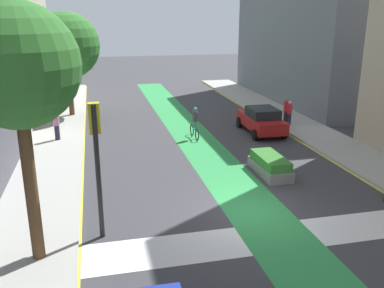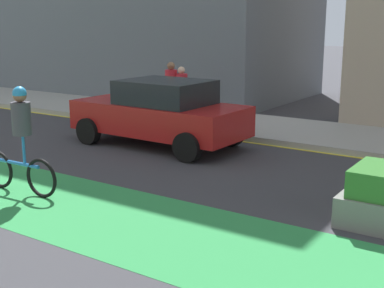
{
  "view_description": "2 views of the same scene",
  "coord_description": "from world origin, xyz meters",
  "px_view_note": "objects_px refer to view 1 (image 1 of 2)",
  "views": [
    {
      "loc": [
        -5.2,
        -13.24,
        6.96
      ],
      "look_at": [
        -0.8,
        5.52,
        0.97
      ],
      "focal_mm": 39.35,
      "sensor_mm": 36.0,
      "label": 1
    },
    {
      "loc": [
        -5.2,
        2.47,
        2.87
      ],
      "look_at": [
        0.31,
        6.14,
        1.33
      ],
      "focal_mm": 48.88,
      "sensor_mm": 36.0,
      "label": 2
    }
  ],
  "objects_px": {
    "pedestrian_sidewalk_left_a": "(56,124)",
    "median_planter": "(270,165)",
    "car_red_right_far": "(261,120)",
    "pedestrian_sidewalk_right_a": "(289,113)",
    "pedestrian_sidewalk_right_b": "(286,111)",
    "street_tree_near": "(16,68)",
    "cyclist_in_lane": "(195,122)",
    "street_tree_far": "(66,46)",
    "traffic_signal_near_left": "(96,146)"
  },
  "relations": [
    {
      "from": "traffic_signal_near_left",
      "to": "cyclist_in_lane",
      "type": "bearing_deg",
      "value": 61.27
    },
    {
      "from": "traffic_signal_near_left",
      "to": "pedestrian_sidewalk_left_a",
      "type": "height_order",
      "value": "traffic_signal_near_left"
    },
    {
      "from": "cyclist_in_lane",
      "to": "car_red_right_far",
      "type": "bearing_deg",
      "value": 3.01
    },
    {
      "from": "pedestrian_sidewalk_right_b",
      "to": "median_planter",
      "type": "bearing_deg",
      "value": -119.55
    },
    {
      "from": "pedestrian_sidewalk_right_a",
      "to": "pedestrian_sidewalk_right_b",
      "type": "relative_size",
      "value": 0.93
    },
    {
      "from": "pedestrian_sidewalk_left_a",
      "to": "street_tree_far",
      "type": "relative_size",
      "value": 0.26
    },
    {
      "from": "cyclist_in_lane",
      "to": "pedestrian_sidewalk_right_a",
      "type": "relative_size",
      "value": 1.21
    },
    {
      "from": "cyclist_in_lane",
      "to": "pedestrian_sidewalk_left_a",
      "type": "relative_size",
      "value": 1.03
    },
    {
      "from": "traffic_signal_near_left",
      "to": "pedestrian_sidewalk_right_a",
      "type": "relative_size",
      "value": 2.88
    },
    {
      "from": "car_red_right_far",
      "to": "pedestrian_sidewalk_left_a",
      "type": "bearing_deg",
      "value": 176.18
    },
    {
      "from": "pedestrian_sidewalk_right_a",
      "to": "pedestrian_sidewalk_right_b",
      "type": "distance_m",
      "value": 0.31
    },
    {
      "from": "pedestrian_sidewalk_right_b",
      "to": "street_tree_near",
      "type": "relative_size",
      "value": 0.23
    },
    {
      "from": "street_tree_near",
      "to": "median_planter",
      "type": "height_order",
      "value": "street_tree_near"
    },
    {
      "from": "car_red_right_far",
      "to": "pedestrian_sidewalk_right_a",
      "type": "relative_size",
      "value": 2.78
    },
    {
      "from": "cyclist_in_lane",
      "to": "median_planter",
      "type": "height_order",
      "value": "cyclist_in_lane"
    },
    {
      "from": "street_tree_near",
      "to": "median_planter",
      "type": "relative_size",
      "value": 2.64
    },
    {
      "from": "car_red_right_far",
      "to": "street_tree_far",
      "type": "height_order",
      "value": "street_tree_far"
    },
    {
      "from": "cyclist_in_lane",
      "to": "pedestrian_sidewalk_right_b",
      "type": "distance_m",
      "value": 6.58
    },
    {
      "from": "car_red_right_far",
      "to": "pedestrian_sidewalk_right_a",
      "type": "height_order",
      "value": "pedestrian_sidewalk_right_a"
    },
    {
      "from": "traffic_signal_near_left",
      "to": "street_tree_near",
      "type": "xyz_separation_m",
      "value": [
        -1.84,
        -1.14,
        2.57
      ]
    },
    {
      "from": "cyclist_in_lane",
      "to": "street_tree_far",
      "type": "bearing_deg",
      "value": 134.89
    },
    {
      "from": "car_red_right_far",
      "to": "street_tree_far",
      "type": "bearing_deg",
      "value": 148.51
    },
    {
      "from": "pedestrian_sidewalk_right_a",
      "to": "street_tree_near",
      "type": "height_order",
      "value": "street_tree_near"
    },
    {
      "from": "pedestrian_sidewalk_left_a",
      "to": "median_planter",
      "type": "height_order",
      "value": "pedestrian_sidewalk_left_a"
    },
    {
      "from": "street_tree_far",
      "to": "median_planter",
      "type": "bearing_deg",
      "value": -55.84
    },
    {
      "from": "street_tree_far",
      "to": "median_planter",
      "type": "relative_size",
      "value": 2.56
    },
    {
      "from": "pedestrian_sidewalk_right_b",
      "to": "street_tree_near",
      "type": "bearing_deg",
      "value": -137.14
    },
    {
      "from": "pedestrian_sidewalk_right_b",
      "to": "pedestrian_sidewalk_left_a",
      "type": "bearing_deg",
      "value": -178.03
    },
    {
      "from": "car_red_right_far",
      "to": "pedestrian_sidewalk_left_a",
      "type": "height_order",
      "value": "pedestrian_sidewalk_left_a"
    },
    {
      "from": "pedestrian_sidewalk_right_a",
      "to": "street_tree_far",
      "type": "xyz_separation_m",
      "value": [
        -13.67,
        5.97,
        3.99
      ]
    },
    {
      "from": "traffic_signal_near_left",
      "to": "street_tree_far",
      "type": "distance_m",
      "value": 17.55
    },
    {
      "from": "traffic_signal_near_left",
      "to": "cyclist_in_lane",
      "type": "relative_size",
      "value": 2.37
    },
    {
      "from": "traffic_signal_near_left",
      "to": "street_tree_near",
      "type": "relative_size",
      "value": 0.61
    },
    {
      "from": "pedestrian_sidewalk_left_a",
      "to": "median_planter",
      "type": "xyz_separation_m",
      "value": [
        9.72,
        -7.32,
        -0.67
      ]
    },
    {
      "from": "pedestrian_sidewalk_left_a",
      "to": "street_tree_near",
      "type": "height_order",
      "value": "street_tree_near"
    },
    {
      "from": "pedestrian_sidewalk_right_a",
      "to": "street_tree_far",
      "type": "bearing_deg",
      "value": 156.43
    },
    {
      "from": "pedestrian_sidewalk_left_a",
      "to": "street_tree_far",
      "type": "height_order",
      "value": "street_tree_far"
    },
    {
      "from": "car_red_right_far",
      "to": "median_planter",
      "type": "xyz_separation_m",
      "value": [
        -2.22,
        -6.52,
        -0.4
      ]
    },
    {
      "from": "pedestrian_sidewalk_right_a",
      "to": "pedestrian_sidewalk_left_a",
      "type": "bearing_deg",
      "value": -179.2
    },
    {
      "from": "pedestrian_sidewalk_left_a",
      "to": "car_red_right_far",
      "type": "bearing_deg",
      "value": -3.82
    },
    {
      "from": "pedestrian_sidewalk_right_b",
      "to": "pedestrian_sidewalk_right_a",
      "type": "bearing_deg",
      "value": -70.21
    },
    {
      "from": "traffic_signal_near_left",
      "to": "pedestrian_sidewalk_right_a",
      "type": "bearing_deg",
      "value": 43.33
    },
    {
      "from": "pedestrian_sidewalk_right_a",
      "to": "median_planter",
      "type": "xyz_separation_m",
      "value": [
        -4.52,
        -7.52,
        -0.52
      ]
    },
    {
      "from": "car_red_right_far",
      "to": "median_planter",
      "type": "height_order",
      "value": "car_red_right_far"
    },
    {
      "from": "pedestrian_sidewalk_left_a",
      "to": "street_tree_near",
      "type": "bearing_deg",
      "value": -88.64
    },
    {
      "from": "car_red_right_far",
      "to": "street_tree_near",
      "type": "height_order",
      "value": "street_tree_near"
    },
    {
      "from": "street_tree_far",
      "to": "pedestrian_sidewalk_right_a",
      "type": "bearing_deg",
      "value": -23.57
    },
    {
      "from": "traffic_signal_near_left",
      "to": "street_tree_far",
      "type": "relative_size",
      "value": 0.63
    },
    {
      "from": "car_red_right_far",
      "to": "pedestrian_sidewalk_right_a",
      "type": "xyz_separation_m",
      "value": [
        2.3,
        1.0,
        0.12
      ]
    },
    {
      "from": "street_tree_near",
      "to": "traffic_signal_near_left",
      "type": "bearing_deg",
      "value": 31.81
    }
  ]
}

